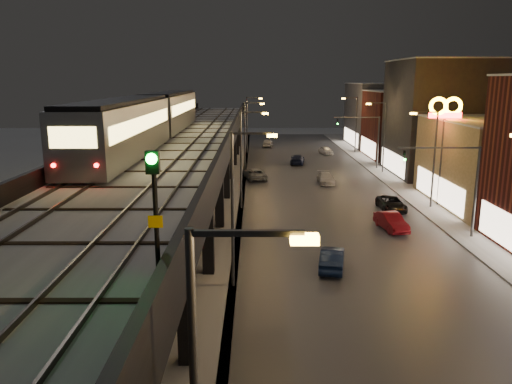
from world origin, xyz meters
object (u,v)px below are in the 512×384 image
object	(u,v)px
rail_signal	(154,187)
car_onc_red	(326,151)
car_mid_dark	(297,160)
car_mid_silver	(255,174)
subway_train	(152,117)
car_far_white	(268,143)
car_onc_silver	(391,222)
car_onc_white	(326,179)
car_near_white	(332,259)
car_onc_dark	(392,204)

from	to	relation	value
rail_signal	car_onc_red	xyz separation A→B (m)	(14.01, 66.12, -8.36)
car_mid_dark	car_mid_silver	bearing A→B (deg)	68.85
subway_train	car_far_white	bearing A→B (deg)	75.49
car_onc_red	car_onc_silver	bearing A→B (deg)	-103.31
subway_train	car_onc_silver	xyz separation A→B (m)	(19.91, -6.16, -7.85)
car_mid_dark	car_onc_red	distance (m)	10.67
car_onc_white	car_onc_red	world-z (taller)	car_onc_red
car_near_white	car_onc_silver	size ratio (longest dim) A/B	1.00
subway_train	car_mid_dark	world-z (taller)	subway_train
car_onc_white	car_mid_silver	bearing A→B (deg)	162.07
car_onc_dark	car_far_white	bearing A→B (deg)	104.00
car_onc_dark	subway_train	bearing A→B (deg)	-179.44
car_onc_silver	car_far_white	bearing A→B (deg)	90.81
car_onc_silver	car_onc_dark	bearing A→B (deg)	65.79
car_near_white	car_onc_white	distance (m)	26.69
car_mid_silver	car_onc_white	world-z (taller)	car_mid_silver
car_onc_silver	car_onc_dark	distance (m)	6.22
car_near_white	car_onc_white	size ratio (longest dim) A/B	0.97
car_near_white	car_onc_dark	xyz separation A→B (m)	(7.62, 14.34, -0.04)
subway_train	car_onc_white	xyz separation A→B (m)	(17.22, 11.99, -7.91)
car_onc_red	car_near_white	bearing A→B (deg)	-110.10
car_near_white	car_onc_white	world-z (taller)	car_near_white
car_mid_dark	car_onc_dark	size ratio (longest dim) A/B	0.99
car_mid_dark	car_near_white	bearing A→B (deg)	96.11
subway_train	car_far_white	xyz separation A→B (m)	(11.37, 43.95, -7.82)
car_mid_dark	car_onc_white	world-z (taller)	car_mid_dark
subway_train	car_mid_silver	size ratio (longest dim) A/B	8.26
car_mid_silver	car_onc_silver	world-z (taller)	car_onc_silver
rail_signal	car_onc_dark	xyz separation A→B (m)	(15.15, 31.25, -8.36)
car_far_white	car_onc_white	xyz separation A→B (m)	(5.85, -31.96, -0.09)
car_mid_silver	car_onc_dark	bearing A→B (deg)	117.16
car_mid_dark	car_onc_red	xyz separation A→B (m)	(5.31, 9.25, -0.02)
car_far_white	car_onc_white	world-z (taller)	car_far_white
subway_train	rail_signal	bearing A→B (deg)	-78.49
subway_train	car_mid_silver	world-z (taller)	subway_train
car_onc_dark	rail_signal	bearing A→B (deg)	-114.87
car_near_white	car_mid_dark	distance (m)	39.97
car_mid_silver	car_far_white	bearing A→B (deg)	-107.56
car_onc_silver	car_near_white	bearing A→B (deg)	-134.45
rail_signal	car_onc_white	distance (m)	45.51
subway_train	car_onc_red	world-z (taller)	subway_train
car_mid_dark	car_far_white	size ratio (longest dim) A/B	1.09
subway_train	rail_signal	size ratio (longest dim) A/B	11.68
car_near_white	car_onc_red	xyz separation A→B (m)	(6.48, 49.20, -0.04)
car_mid_dark	car_onc_dark	world-z (taller)	car_mid_dark
car_near_white	car_mid_silver	distance (m)	29.46
subway_train	car_onc_silver	bearing A→B (deg)	-17.20
car_onc_dark	car_onc_red	size ratio (longest dim) A/B	1.22
car_onc_red	car_mid_dark	bearing A→B (deg)	-132.48
car_onc_white	car_mid_dark	bearing A→B (deg)	98.57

